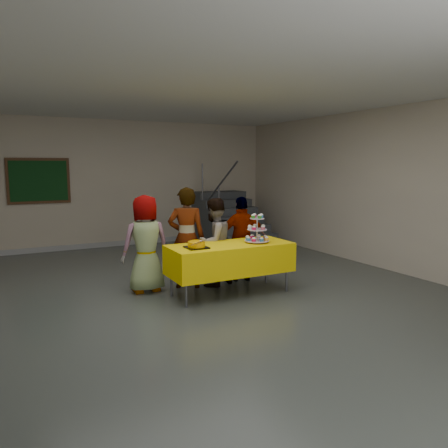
# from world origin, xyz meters

# --- Properties ---
(room_shell) EXTENTS (10.00, 10.04, 3.02)m
(room_shell) POSITION_xyz_m (0.00, 0.02, 2.13)
(room_shell) COLOR #4C514C
(room_shell) RESTS_ON ground
(bake_table) EXTENTS (1.88, 0.78, 0.77)m
(bake_table) POSITION_xyz_m (0.66, 0.26, 0.56)
(bake_table) COLOR #595960
(bake_table) RESTS_ON ground
(cupcake_stand) EXTENTS (0.38, 0.38, 0.44)m
(cupcake_stand) POSITION_xyz_m (1.09, 0.19, 0.94)
(cupcake_stand) COLOR silver
(cupcake_stand) RESTS_ON bake_table
(bear_cake) EXTENTS (0.32, 0.36, 0.12)m
(bear_cake) POSITION_xyz_m (0.08, 0.20, 0.83)
(bear_cake) COLOR black
(bear_cake) RESTS_ON bake_table
(schoolchild_a) EXTENTS (0.74, 0.49, 1.50)m
(schoolchild_a) POSITION_xyz_m (-0.43, 0.96, 0.75)
(schoolchild_a) COLOR slate
(schoolchild_a) RESTS_ON ground
(schoolchild_b) EXTENTS (0.69, 0.59, 1.61)m
(schoolchild_b) POSITION_xyz_m (0.21, 0.90, 0.80)
(schoolchild_b) COLOR slate
(schoolchild_b) RESTS_ON ground
(schoolchild_c) EXTENTS (0.84, 0.75, 1.43)m
(schoolchild_c) POSITION_xyz_m (0.65, 0.79, 0.71)
(schoolchild_c) COLOR slate
(schoolchild_c) RESTS_ON ground
(schoolchild_d) EXTENTS (0.90, 0.59, 1.43)m
(schoolchild_d) POSITION_xyz_m (1.21, 0.85, 0.71)
(schoolchild_d) COLOR slate
(schoolchild_d) RESTS_ON ground
(staircase) EXTENTS (1.30, 2.40, 2.04)m
(staircase) POSITION_xyz_m (2.70, 4.13, 0.49)
(staircase) COLOR #424447
(staircase) RESTS_ON ground
(noticeboard) EXTENTS (1.30, 0.05, 1.00)m
(noticeboard) POSITION_xyz_m (-1.59, 4.96, 1.60)
(noticeboard) COLOR #472B16
(noticeboard) RESTS_ON ground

